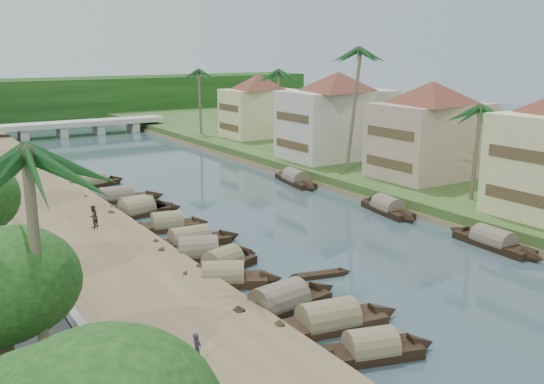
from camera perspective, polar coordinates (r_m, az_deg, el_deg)
ground at (r=41.96m, az=9.27°, el=-6.47°), size 220.00×220.00×0.00m
left_bank at (r=52.26m, az=-19.58°, el=-2.63°), size 10.00×180.00×0.80m
right_bank at (r=68.43m, az=10.19°, el=1.79°), size 16.00×180.00×1.20m
retaining_wall at (r=51.34m, az=-24.22°, el=-2.22°), size 0.40×180.00×1.10m
treeline at (r=132.39m, az=-20.87°, el=8.17°), size 120.00×14.00×8.00m
bridge at (r=105.46m, az=-17.61°, el=6.04°), size 28.00×4.00×2.40m
building_mid at (r=64.03m, az=14.68°, el=5.80°), size 14.11×14.11×9.70m
building_far at (r=73.57m, az=6.15°, el=7.29°), size 15.59×15.59×10.20m
building_distant at (r=90.58m, az=-1.29°, el=8.19°), size 12.62×12.62×9.20m
sampan_1 at (r=29.58m, az=9.28°, el=-14.45°), size 6.96×3.38×2.05m
sampan_2 at (r=31.97m, az=5.29°, el=-12.08°), size 8.85×3.08×2.28m
sampan_3 at (r=33.94m, az=0.69°, el=-10.44°), size 8.91×2.90×2.34m
sampan_4 at (r=37.51m, az=-4.61°, el=-8.11°), size 7.34×5.00×2.14m
sampan_5 at (r=39.90m, az=-4.64°, el=-6.76°), size 6.85×3.57×2.15m
sampan_6 at (r=42.10m, az=-6.94°, el=-5.72°), size 8.00×4.61×2.34m
sampan_7 at (r=44.71m, az=-7.73°, el=-4.59°), size 8.31×2.28×2.19m
sampan_8 at (r=48.93m, az=-9.83°, el=-3.08°), size 7.18×3.05×2.18m
sampan_9 at (r=54.34m, az=-12.44°, el=-1.54°), size 7.80×3.63×1.98m
sampan_10 at (r=53.55m, az=-12.59°, el=-1.77°), size 8.36×3.70×2.25m
sampan_11 at (r=54.89m, az=-12.87°, el=-1.42°), size 6.99×2.12×2.01m
sampan_12 at (r=58.73m, az=-14.37°, el=-0.53°), size 9.28×3.28×2.18m
sampan_13 at (r=65.81m, az=-16.56°, el=0.81°), size 7.79×3.30×2.11m
sampan_14 at (r=46.96m, az=20.10°, el=-4.43°), size 2.11×8.82×2.13m
sampan_15 at (r=54.12m, az=10.82°, el=-1.52°), size 2.90×8.32×2.19m
sampan_16 at (r=64.76m, az=2.22°, el=1.17°), size 3.19×9.44×2.26m
canoe_1 at (r=38.82m, az=4.35°, el=-7.84°), size 4.67×1.76×0.75m
canoe_2 at (r=53.37m, az=-12.13°, el=-2.15°), size 5.90×3.53×0.89m
palm_1 at (r=54.83m, az=18.86°, el=7.38°), size 3.20×3.20×9.58m
palm_2 at (r=64.96m, az=7.58°, el=12.87°), size 3.20×3.20×14.33m
palm_3 at (r=78.59m, az=0.47°, el=11.12°), size 3.20×3.20×11.58m
palm_4 at (r=20.45m, az=-22.09°, el=2.85°), size 3.20×3.20×11.12m
palm_7 at (r=93.91m, az=-6.86°, el=11.14°), size 3.20×3.20×11.13m
tree_6 at (r=77.65m, az=8.55°, el=7.39°), size 4.50×4.50×6.92m
person_near at (r=27.12m, az=-7.07°, el=-14.44°), size 0.62×0.62×1.46m
person_far at (r=48.04m, az=-16.49°, el=-2.22°), size 1.05×1.03×1.71m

